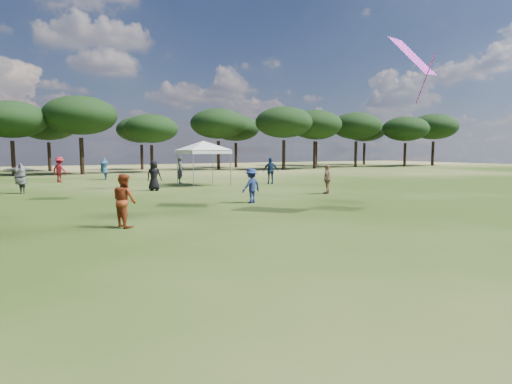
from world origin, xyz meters
The scene contains 3 objects.
tree_line centered at (2.39, 47.41, 5.42)m, with size 108.78×17.63×7.77m.
tent_right centered at (8.73, 26.14, 2.85)m, with size 5.72×5.72×3.27m.
festival_crowd centered at (-1.67, 25.37, 0.88)m, with size 30.22×24.04×1.93m.
Camera 1 is at (-1.88, -0.53, 2.38)m, focal length 30.00 mm.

